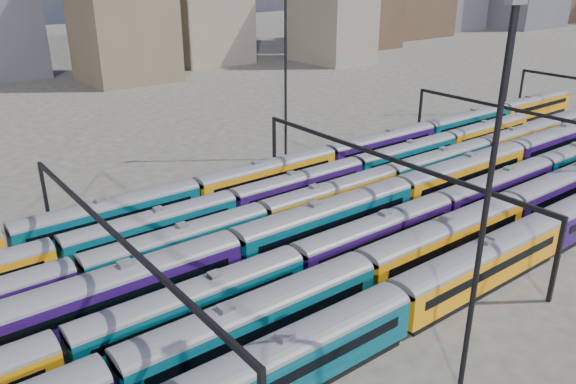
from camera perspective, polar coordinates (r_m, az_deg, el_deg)
ground at (r=57.71m, az=2.35°, el=-5.68°), size 500.00×500.00×0.00m
rake_0 at (r=60.99m, az=24.80°, el=-3.34°), size 129.23×3.15×5.31m
rake_1 at (r=55.88m, az=15.68°, el=-4.28°), size 109.22×3.20×5.39m
rake_2 at (r=49.76m, az=0.77°, el=-7.13°), size 120.31×2.94×4.94m
rake_3 at (r=51.61m, az=-5.49°, el=-5.71°), size 134.27×3.27×5.52m
rake_4 at (r=70.71m, az=10.27°, el=1.56°), size 115.20×2.81×4.72m
rake_5 at (r=62.37m, az=-5.70°, el=-1.08°), size 113.28×2.77×4.64m
rake_6 at (r=70.53m, az=-2.02°, el=2.00°), size 142.58×2.98×5.01m
gantry_1 at (r=45.78m, az=-17.25°, el=-5.04°), size 0.35×40.35×8.03m
gantry_2 at (r=61.38m, az=9.66°, el=2.68°), size 0.35×40.35×8.03m
gantry_3 at (r=85.09m, az=23.79°, el=6.59°), size 0.35×40.35×8.03m
mast_2 at (r=35.15m, az=19.56°, el=-0.85°), size 1.40×0.50×25.60m
mast_3 at (r=80.20m, az=-0.25°, el=12.87°), size 1.40×0.50×25.60m
mast_5 at (r=115.03m, az=22.00°, el=14.16°), size 1.40×0.50×25.60m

